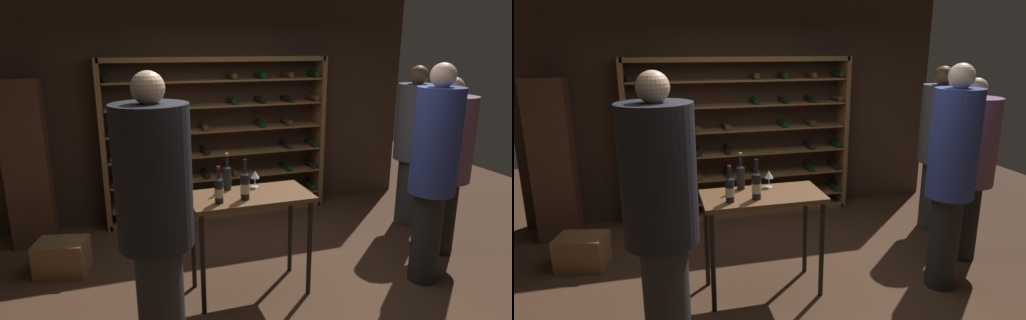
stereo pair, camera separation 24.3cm
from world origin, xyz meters
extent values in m
plane|color=#472D1E|center=(0.00, 0.00, 0.00)|extent=(10.32, 10.32, 0.00)
cube|color=#3D2B1E|center=(0.00, 2.16, 1.44)|extent=(5.52, 0.10, 2.88)
cube|color=brown|center=(-1.48, 1.95, 1.04)|extent=(0.06, 0.32, 2.09)
cube|color=brown|center=(1.38, 1.95, 1.04)|extent=(0.06, 0.32, 2.09)
cube|color=brown|center=(-0.05, 1.95, 2.06)|extent=(2.86, 0.32, 0.06)
cube|color=brown|center=(-0.05, 1.95, 0.03)|extent=(2.86, 0.32, 0.06)
cube|color=brown|center=(-0.05, 1.95, 0.22)|extent=(2.78, 0.32, 0.02)
cylinder|color=black|center=(-0.62, 1.95, 0.28)|extent=(0.08, 0.30, 0.08)
cylinder|color=black|center=(-0.24, 1.95, 0.28)|extent=(0.08, 0.30, 0.08)
cylinder|color=#4C3314|center=(0.14, 1.95, 0.28)|extent=(0.08, 0.30, 0.08)
cylinder|color=black|center=(0.52, 1.95, 0.28)|extent=(0.08, 0.30, 0.08)
cylinder|color=black|center=(0.90, 1.95, 0.28)|extent=(0.08, 0.30, 0.08)
cylinder|color=black|center=(1.28, 1.95, 0.28)|extent=(0.08, 0.30, 0.08)
cube|color=brown|center=(-0.05, 1.95, 0.54)|extent=(2.78, 0.32, 0.02)
cylinder|color=black|center=(-1.38, 1.95, 0.59)|extent=(0.08, 0.30, 0.08)
cylinder|color=black|center=(-1.00, 1.95, 0.59)|extent=(0.08, 0.30, 0.08)
cylinder|color=#4C3314|center=(-0.62, 1.95, 0.59)|extent=(0.08, 0.30, 0.08)
cylinder|color=black|center=(-0.24, 1.95, 0.59)|extent=(0.08, 0.30, 0.08)
cylinder|color=#4C3314|center=(0.14, 1.95, 0.59)|extent=(0.08, 0.30, 0.08)
cylinder|color=black|center=(0.90, 1.95, 0.59)|extent=(0.08, 0.30, 0.08)
cylinder|color=black|center=(1.28, 1.95, 0.59)|extent=(0.08, 0.30, 0.08)
cube|color=brown|center=(-0.05, 1.95, 0.85)|extent=(2.78, 0.32, 0.02)
cylinder|color=#4C3314|center=(-1.38, 1.95, 0.91)|extent=(0.08, 0.30, 0.08)
cylinder|color=black|center=(-1.00, 1.95, 0.91)|extent=(0.08, 0.30, 0.08)
cylinder|color=black|center=(-0.62, 1.95, 0.91)|extent=(0.08, 0.30, 0.08)
cylinder|color=black|center=(-0.24, 1.95, 0.91)|extent=(0.08, 0.30, 0.08)
cylinder|color=black|center=(0.90, 1.95, 0.91)|extent=(0.08, 0.30, 0.08)
cylinder|color=black|center=(1.28, 1.95, 0.91)|extent=(0.08, 0.30, 0.08)
cube|color=brown|center=(-0.05, 1.95, 1.17)|extent=(2.78, 0.32, 0.02)
cylinder|color=black|center=(-1.38, 1.95, 1.22)|extent=(0.08, 0.30, 0.08)
cylinder|color=black|center=(-1.00, 1.95, 1.22)|extent=(0.08, 0.30, 0.08)
cylinder|color=#4C3314|center=(-0.62, 1.95, 1.22)|extent=(0.08, 0.30, 0.08)
cylinder|color=#4C3314|center=(-0.24, 1.95, 1.22)|extent=(0.08, 0.30, 0.08)
cylinder|color=black|center=(0.52, 1.95, 1.22)|extent=(0.08, 0.30, 0.08)
cylinder|color=#4C3314|center=(0.90, 1.95, 1.22)|extent=(0.08, 0.30, 0.08)
cube|color=brown|center=(-0.05, 1.95, 1.48)|extent=(2.78, 0.32, 0.02)
cylinder|color=#4C3314|center=(-1.00, 1.95, 1.54)|extent=(0.08, 0.30, 0.08)
cylinder|color=black|center=(0.14, 1.95, 1.54)|extent=(0.08, 0.30, 0.08)
cylinder|color=black|center=(0.52, 1.95, 1.54)|extent=(0.08, 0.30, 0.08)
cylinder|color=black|center=(0.90, 1.95, 1.54)|extent=(0.08, 0.30, 0.08)
cylinder|color=#4C3314|center=(1.28, 1.95, 1.54)|extent=(0.08, 0.30, 0.08)
cube|color=brown|center=(-0.05, 1.95, 1.80)|extent=(2.78, 0.32, 0.02)
cylinder|color=black|center=(-1.38, 1.95, 1.85)|extent=(0.08, 0.30, 0.08)
cylinder|color=#4C3314|center=(0.14, 1.95, 1.85)|extent=(0.08, 0.30, 0.08)
cylinder|color=black|center=(0.52, 1.95, 1.85)|extent=(0.08, 0.30, 0.08)
cylinder|color=#4C3314|center=(0.90, 1.95, 1.85)|extent=(0.08, 0.30, 0.08)
cylinder|color=black|center=(1.28, 1.95, 1.85)|extent=(0.08, 0.30, 0.08)
cube|color=brown|center=(-0.24, 0.00, 0.93)|extent=(1.07, 0.54, 0.04)
cylinder|color=black|center=(-0.73, -0.22, 0.45)|extent=(0.04, 0.04, 0.91)
cylinder|color=black|center=(0.25, -0.22, 0.45)|extent=(0.04, 0.04, 0.91)
cylinder|color=black|center=(-0.73, 0.22, 0.45)|extent=(0.04, 0.04, 0.91)
cylinder|color=black|center=(0.25, 0.22, 0.45)|extent=(0.04, 0.04, 0.91)
cylinder|color=#2B2B2B|center=(-1.12, -0.64, 0.45)|extent=(0.33, 0.33, 0.89)
cylinder|color=black|center=(-1.12, -0.64, 1.38)|extent=(0.51, 0.51, 0.97)
sphere|color=tan|center=(-1.12, -0.64, 1.96)|extent=(0.22, 0.22, 0.22)
cylinder|color=black|center=(1.99, 0.14, 0.41)|extent=(0.34, 0.34, 0.83)
cylinder|color=#7A516B|center=(1.99, 0.14, 1.27)|extent=(0.52, 0.52, 0.90)
sphere|color=beige|center=(1.99, 0.14, 1.81)|extent=(0.20, 0.20, 0.20)
cylinder|color=#313131|center=(2.15, 0.89, 0.43)|extent=(0.29, 0.29, 0.85)
cylinder|color=#4C4C51|center=(2.15, 0.89, 1.32)|extent=(0.44, 0.44, 0.93)
sphere|color=brown|center=(2.15, 0.89, 1.88)|extent=(0.23, 0.23, 0.23)
cylinder|color=black|center=(1.41, -0.35, 0.45)|extent=(0.27, 0.27, 0.90)
cylinder|color=#2D3D8C|center=(1.41, -0.35, 1.38)|extent=(0.42, 0.42, 0.97)
sphere|color=beige|center=(1.41, -0.35, 1.97)|extent=(0.22, 0.22, 0.22)
cube|color=brown|center=(-1.93, 0.90, 0.17)|extent=(0.55, 0.44, 0.34)
cube|color=#4C2D1E|center=(-2.28, 1.76, 0.95)|extent=(0.44, 0.36, 1.89)
cylinder|color=black|center=(-0.40, 0.19, 1.05)|extent=(0.07, 0.07, 0.20)
cone|color=black|center=(-0.40, 0.19, 1.16)|extent=(0.07, 0.07, 0.03)
cylinder|color=black|center=(-0.40, 0.19, 1.22)|extent=(0.03, 0.03, 0.09)
cylinder|color=#B7932D|center=(-0.40, 0.19, 1.28)|extent=(0.03, 0.03, 0.02)
cylinder|color=black|center=(-0.40, 0.19, 1.04)|extent=(0.08, 0.08, 0.08)
cylinder|color=black|center=(-0.55, -0.12, 1.05)|extent=(0.07, 0.07, 0.20)
cone|color=black|center=(-0.55, -0.12, 1.16)|extent=(0.07, 0.07, 0.03)
cylinder|color=black|center=(-0.55, -0.12, 1.21)|extent=(0.03, 0.03, 0.07)
cylinder|color=maroon|center=(-0.55, -0.12, 1.25)|extent=(0.03, 0.03, 0.02)
cylinder|color=#C6B28C|center=(-0.55, -0.12, 1.04)|extent=(0.08, 0.08, 0.08)
cylinder|color=black|center=(-0.32, -0.11, 1.06)|extent=(0.08, 0.08, 0.22)
cone|color=black|center=(-0.32, -0.11, 1.18)|extent=(0.08, 0.08, 0.03)
cylinder|color=black|center=(-0.32, -0.11, 1.23)|extent=(0.03, 0.03, 0.09)
cylinder|color=black|center=(-0.32, -0.11, 1.29)|extent=(0.03, 0.03, 0.02)
cylinder|color=#C6B28C|center=(-0.32, -0.11, 1.04)|extent=(0.08, 0.08, 0.08)
cylinder|color=silver|center=(-0.14, 0.18, 0.95)|extent=(0.07, 0.07, 0.00)
cylinder|color=silver|center=(-0.14, 0.18, 0.99)|extent=(0.01, 0.01, 0.08)
cone|color=silver|center=(-0.14, 0.18, 1.07)|extent=(0.08, 0.08, 0.07)
cylinder|color=#590A14|center=(-0.14, 0.18, 1.05)|extent=(0.04, 0.04, 0.02)
camera|label=1|loc=(-1.34, -3.45, 2.22)|focal=30.40mm
camera|label=2|loc=(-1.11, -3.52, 2.22)|focal=30.40mm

